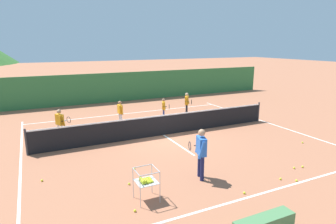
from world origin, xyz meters
TOP-DOWN VIEW (x-y plane):
  - ground_plane at (0.00, 0.00)m, footprint 120.00×120.00m
  - line_baseline_near at (0.00, -6.13)m, footprint 11.98×0.08m
  - line_baseline_far at (0.00, 4.82)m, footprint 11.98×0.08m
  - line_sideline_west at (-5.99, 0.00)m, footprint 0.08×10.95m
  - line_sideline_east at (5.99, 0.00)m, footprint 0.08×10.95m
  - line_service_center at (0.00, 0.00)m, footprint 0.08×5.68m
  - tennis_net at (0.00, 0.00)m, footprint 11.60×0.08m
  - instructor at (-0.82, -4.55)m, footprint 0.44×0.81m
  - student_0 at (-4.37, 1.43)m, footprint 0.62×0.56m
  - student_1 at (-1.32, 2.49)m, footprint 0.23×0.51m
  - student_2 at (1.21, 2.55)m, footprint 0.41×0.67m
  - student_3 at (2.85, 2.85)m, footprint 0.46×0.72m
  - ball_cart at (-2.86, -5.03)m, footprint 0.58×0.58m
  - tennis_ball_0 at (-3.00, -3.98)m, footprint 0.07×0.07m
  - tennis_ball_1 at (1.40, -5.74)m, footprint 0.07×0.07m
  - tennis_ball_2 at (4.90, -3.64)m, footprint 0.07×0.07m
  - tennis_ball_3 at (1.76, -6.04)m, footprint 0.07×0.07m
  - tennis_ball_4 at (-5.37, -2.60)m, footprint 0.07×0.07m
  - tennis_ball_5 at (-3.32, -5.43)m, footprint 0.07×0.07m
  - tennis_ball_6 at (-0.21, -5.93)m, footprint 0.07×0.07m
  - tennis_ball_7 at (-2.50, -3.03)m, footprint 0.07×0.07m
  - tennis_ball_9 at (2.46, -5.34)m, footprint 0.07×0.07m
  - tennis_ball_10 at (2.80, -5.40)m, footprint 0.07×0.07m
  - windscreen_fence at (0.00, 8.74)m, footprint 26.36×0.08m

SIDE VIEW (x-z plane):
  - ground_plane at x=0.00m, z-range 0.00..0.00m
  - line_baseline_near at x=0.00m, z-range 0.00..0.01m
  - line_baseline_far at x=0.00m, z-range 0.00..0.01m
  - line_sideline_west at x=-5.99m, z-range 0.00..0.01m
  - line_sideline_east at x=5.99m, z-range 0.00..0.01m
  - line_service_center at x=0.00m, z-range 0.00..0.01m
  - tennis_ball_0 at x=-3.00m, z-range 0.00..0.07m
  - tennis_ball_1 at x=1.40m, z-range 0.00..0.07m
  - tennis_ball_2 at x=4.90m, z-range 0.00..0.07m
  - tennis_ball_3 at x=1.76m, z-range 0.00..0.07m
  - tennis_ball_4 at x=-5.37m, z-range 0.00..0.07m
  - tennis_ball_5 at x=-3.32m, z-range 0.00..0.07m
  - tennis_ball_6 at x=-0.21m, z-range 0.00..0.07m
  - tennis_ball_7 at x=-2.50m, z-range 0.00..0.07m
  - tennis_ball_9 at x=2.46m, z-range 0.00..0.07m
  - tennis_ball_10 at x=2.80m, z-range 0.00..0.07m
  - tennis_net at x=0.00m, z-range -0.03..1.02m
  - ball_cart at x=-2.86m, z-range 0.14..1.04m
  - student_2 at x=1.21m, z-range 0.12..1.33m
  - student_1 at x=-1.32m, z-range 0.13..1.43m
  - student_3 at x=2.85m, z-range 0.14..1.49m
  - student_0 at x=-4.37m, z-range 0.14..1.51m
  - instructor at x=-0.82m, z-range 0.16..1.79m
  - windscreen_fence at x=0.00m, z-range 0.00..2.13m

